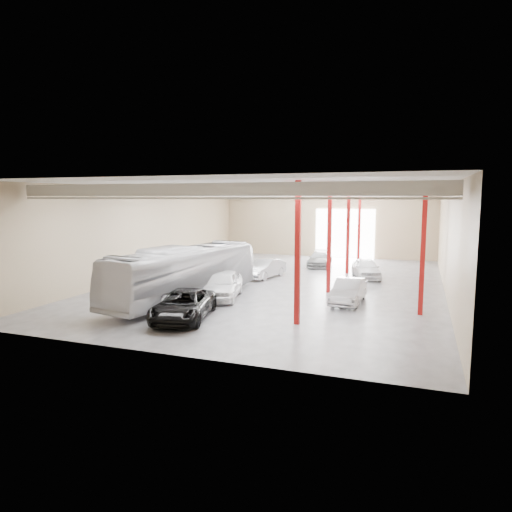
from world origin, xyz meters
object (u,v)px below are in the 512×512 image
Objects in this scene: car_row_b at (265,268)px; car_right_far at (366,268)px; black_sedan at (183,305)px; coach_bus at (184,273)px; car_row_a at (222,285)px; car_row_c at (320,259)px; car_right_near at (348,291)px.

car_right_far is (7.38, 2.56, 0.03)m from car_row_b.
car_right_far is (7.35, 15.48, 0.01)m from black_sedan.
coach_bus is 2.36× the size of car_row_a.
coach_bus reaches higher than black_sedan.
car_row_b is at bearing -114.99° from car_row_c.
car_row_a is at bearing -80.15° from car_row_b.
car_row_a is 1.14× the size of car_row_b.
car_right_near is at bearing 29.16° from black_sedan.
car_right_far is (0.00, 8.92, 0.04)m from car_right_near.
coach_bus reaches higher than car_row_c.
car_row_a is at bearing -142.96° from car_right_far.
car_right_near is at bearing -106.86° from car_right_far.
car_row_c is 6.58m from car_right_far.
coach_bus is 9.86m from car_right_near.
car_row_a is 1.10× the size of car_row_c.
car_right_far is at bearing -49.53° from car_row_c.
car_right_far is (4.61, -4.69, 0.09)m from car_row_c.
black_sedan is (2.13, -3.99, -0.91)m from coach_bus.
coach_bus is 2.68× the size of car_right_far.
car_right_far is (9.47, 11.49, -0.90)m from coach_bus.
coach_bus reaches higher than car_right_far.
coach_bus reaches higher than car_row_a.
car_right_far reaches higher than black_sedan.
coach_bus is at bearing -110.79° from car_row_c.
car_row_b is at bearing 87.04° from coach_bus.
coach_bus is 9.21m from car_row_b.
coach_bus is at bearing 105.45° from black_sedan.
black_sedan is 1.07× the size of car_row_a.
car_row_b is 7.76m from car_row_c.
coach_bus is 14.92m from car_right_far.
car_row_c is 1.04× the size of car_right_far.
coach_bus is 2.73× the size of car_right_near.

